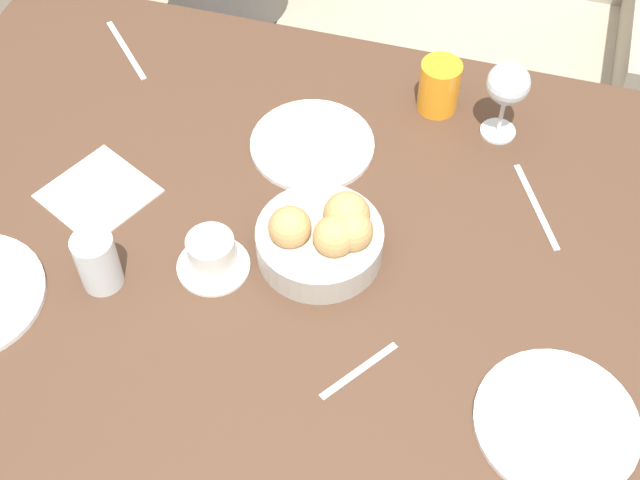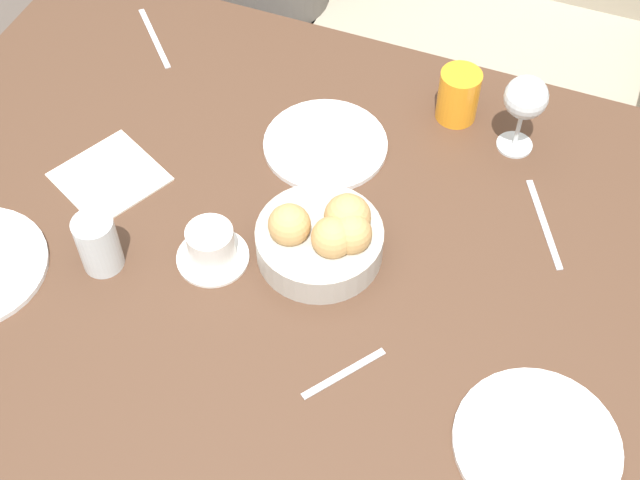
# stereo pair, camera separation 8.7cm
# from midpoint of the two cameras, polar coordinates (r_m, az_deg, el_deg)

# --- Properties ---
(ground_plane) EXTENTS (10.00, 10.00, 0.00)m
(ground_plane) POSITION_cam_midpoint_polar(r_m,az_deg,el_deg) (2.11, -2.56, -12.88)
(ground_plane) COLOR #564C44
(dining_table) EXTENTS (1.49, 1.06, 0.75)m
(dining_table) POSITION_cam_midpoint_polar(r_m,az_deg,el_deg) (1.52, -3.46, -2.34)
(dining_table) COLOR #4C3323
(dining_table) RESTS_ON ground_plane
(couch) EXTENTS (1.73, 0.70, 0.87)m
(couch) POSITION_cam_midpoint_polar(r_m,az_deg,el_deg) (2.58, 0.65, 14.17)
(couch) COLOR #9E937F
(couch) RESTS_ON ground_plane
(bread_basket) EXTENTS (0.20, 0.20, 0.11)m
(bread_basket) POSITION_cam_midpoint_polar(r_m,az_deg,el_deg) (1.41, -1.50, 0.20)
(bread_basket) COLOR #B2ADA3
(bread_basket) RESTS_ON dining_table
(plate_near_right) EXTENTS (0.24, 0.24, 0.01)m
(plate_near_right) POSITION_cam_midpoint_polar(r_m,az_deg,el_deg) (1.32, 13.04, -11.41)
(plate_near_right) COLOR white
(plate_near_right) RESTS_ON dining_table
(plate_far_center) EXTENTS (0.22, 0.22, 0.01)m
(plate_far_center) POSITION_cam_midpoint_polar(r_m,az_deg,el_deg) (1.59, -2.08, 6.07)
(plate_far_center) COLOR white
(plate_far_center) RESTS_ON dining_table
(juice_glass) EXTENTS (0.07, 0.07, 0.10)m
(juice_glass) POSITION_cam_midpoint_polar(r_m,az_deg,el_deg) (1.64, 6.12, 9.70)
(juice_glass) COLOR orange
(juice_glass) RESTS_ON dining_table
(water_tumbler) EXTENTS (0.07, 0.07, 0.10)m
(water_tumbler) POSITION_cam_midpoint_polar(r_m,az_deg,el_deg) (1.42, -15.77, -1.40)
(water_tumbler) COLOR silver
(water_tumbler) RESTS_ON dining_table
(wine_glass) EXTENTS (0.08, 0.08, 0.16)m
(wine_glass) POSITION_cam_midpoint_polar(r_m,az_deg,el_deg) (1.57, 10.37, 9.61)
(wine_glass) COLOR silver
(wine_glass) RESTS_ON dining_table
(coffee_cup) EXTENTS (0.12, 0.12, 0.07)m
(coffee_cup) POSITION_cam_midpoint_polar(r_m,az_deg,el_deg) (1.42, -8.69, -1.06)
(coffee_cup) COLOR white
(coffee_cup) RESTS_ON dining_table
(fork_silver) EXTENTS (0.14, 0.14, 0.00)m
(fork_silver) POSITION_cam_midpoint_polar(r_m,az_deg,el_deg) (1.83, -13.68, 11.69)
(fork_silver) COLOR #B7B7BC
(fork_silver) RESTS_ON dining_table
(knife_silver) EXTENTS (0.10, 0.17, 0.00)m
(knife_silver) POSITION_cam_midpoint_polar(r_m,az_deg,el_deg) (1.54, 12.10, 2.06)
(knife_silver) COLOR #B7B7BC
(knife_silver) RESTS_ON dining_table
(spoon_coffee) EXTENTS (0.09, 0.12, 0.00)m
(spoon_coffee) POSITION_cam_midpoint_polar(r_m,az_deg,el_deg) (1.33, 0.62, -8.45)
(spoon_coffee) COLOR #B7B7BC
(spoon_coffee) RESTS_ON dining_table
(napkin) EXTENTS (0.21, 0.21, 0.00)m
(napkin) POSITION_cam_midpoint_polar(r_m,az_deg,el_deg) (1.58, -15.56, 2.82)
(napkin) COLOR silver
(napkin) RESTS_ON dining_table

